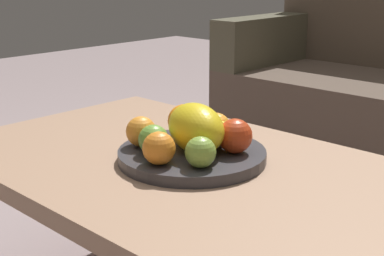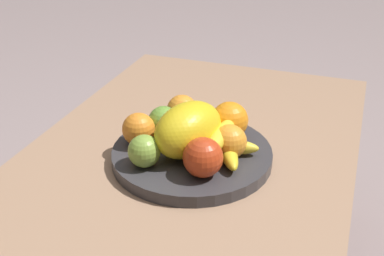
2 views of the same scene
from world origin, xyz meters
name	(u,v)px [view 1 (image 1 of 2)]	position (x,y,z in m)	size (l,w,h in m)	color
coffee_table	(178,179)	(0.00, 0.00, 0.39)	(1.06, 0.68, 0.43)	#A17A5F
fruit_bowl	(192,155)	(0.03, 0.02, 0.45)	(0.33, 0.33, 0.03)	#363438
melon_large_front	(196,128)	(0.04, 0.01, 0.51)	(0.16, 0.11, 0.11)	yellow
orange_front	(141,131)	(-0.07, -0.04, 0.49)	(0.07, 0.07, 0.07)	orange
orange_left	(159,148)	(0.04, -0.09, 0.49)	(0.07, 0.07, 0.07)	orange
orange_right	(216,128)	(0.03, 0.10, 0.49)	(0.07, 0.07, 0.07)	orange
orange_back	(184,121)	(-0.05, 0.07, 0.50)	(0.08, 0.08, 0.08)	orange
apple_front	(235,136)	(0.11, 0.07, 0.50)	(0.08, 0.08, 0.08)	#BD3918
apple_left	(153,140)	(-0.01, -0.06, 0.49)	(0.07, 0.07, 0.07)	#6A9C38
apple_right	(200,152)	(0.11, -0.05, 0.49)	(0.06, 0.06, 0.06)	#81A53E
banana_bunch	(211,132)	(0.02, 0.08, 0.48)	(0.15, 0.15, 0.06)	yellow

